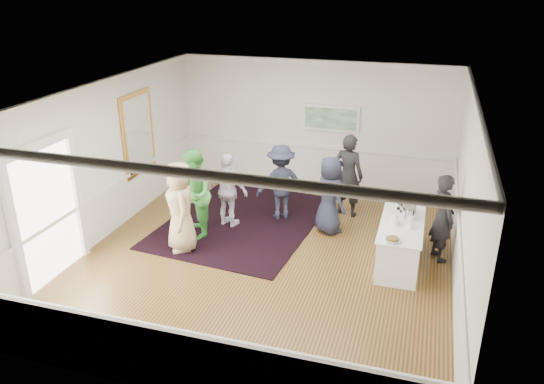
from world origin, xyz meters
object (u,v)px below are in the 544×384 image
(guest_tan, at_px, (180,207))
(nut_bowl, at_px, (393,240))
(guest_dark_a, at_px, (281,182))
(ice_bucket, at_px, (408,213))
(guest_dark_b, at_px, (348,175))
(guest_green, at_px, (194,194))
(guest_navy, at_px, (330,195))
(guest_lilac, at_px, (228,191))
(bartender, at_px, (443,218))
(serving_table, at_px, (400,241))

(guest_tan, distance_m, nut_bowl, 4.08)
(guest_dark_a, xyz_separation_m, ice_bucket, (2.80, -1.06, 0.10))
(guest_dark_a, bearing_deg, guest_dark_b, 172.52)
(guest_green, height_order, ice_bucket, guest_green)
(guest_navy, relative_size, ice_bucket, 6.43)
(guest_lilac, height_order, nut_bowl, guest_lilac)
(ice_bucket, bearing_deg, guest_lilac, 174.76)
(guest_tan, xyz_separation_m, guest_dark_b, (2.85, 2.60, 0.03))
(guest_lilac, xyz_separation_m, nut_bowl, (3.57, -1.39, 0.06))
(guest_lilac, relative_size, guest_dark_a, 0.96)
(guest_tan, distance_m, guest_lilac, 1.37)
(guest_lilac, height_order, guest_dark_a, guest_dark_a)
(guest_navy, distance_m, nut_bowl, 2.26)
(guest_dark_b, xyz_separation_m, ice_bucket, (1.41, -1.67, 0.00))
(guest_green, distance_m, ice_bucket, 4.26)
(guest_green, height_order, nut_bowl, guest_green)
(guest_tan, distance_m, guest_dark_b, 3.86)
(guest_green, distance_m, guest_dark_b, 3.47)
(guest_green, height_order, guest_navy, guest_green)
(guest_navy, xyz_separation_m, ice_bucket, (1.63, -0.69, 0.11))
(bartender, xyz_separation_m, guest_green, (-4.88, -0.50, 0.08))
(bartender, bearing_deg, guest_navy, 50.74)
(guest_tan, bearing_deg, bartender, 66.67)
(serving_table, bearing_deg, guest_dark_b, 125.70)
(guest_tan, bearing_deg, guest_dark_a, 107.63)
(guest_lilac, bearing_deg, bartender, -168.48)
(guest_lilac, xyz_separation_m, guest_dark_a, (0.96, 0.71, 0.04))
(guest_green, relative_size, guest_navy, 1.13)
(guest_lilac, bearing_deg, guest_navy, -156.82)
(guest_dark_a, height_order, guest_navy, guest_dark_a)
(guest_tan, distance_m, ice_bucket, 4.37)
(guest_lilac, bearing_deg, guest_green, 67.94)
(guest_navy, bearing_deg, guest_green, 64.93)
(guest_tan, bearing_deg, guest_dark_b, 96.43)
(guest_dark_b, height_order, nut_bowl, guest_dark_b)
(bartender, distance_m, guest_dark_b, 2.54)
(bartender, xyz_separation_m, guest_navy, (-2.26, 0.53, -0.02))
(guest_navy, bearing_deg, ice_bucket, -159.48)
(guest_dark_b, bearing_deg, ice_bucket, 145.08)
(serving_table, height_order, guest_lilac, guest_lilac)
(bartender, relative_size, guest_lilac, 1.05)
(serving_table, xyz_separation_m, guest_tan, (-4.18, -0.75, 0.49))
(guest_tan, xyz_separation_m, guest_green, (0.02, 0.60, 0.03))
(ice_bucket, bearing_deg, guest_tan, -167.77)
(guest_green, xyz_separation_m, guest_dark_b, (2.84, 2.00, 0.00))
(guest_lilac, relative_size, nut_bowl, 6.07)
(guest_tan, height_order, nut_bowl, guest_tan)
(guest_dark_a, relative_size, nut_bowl, 6.34)
(guest_green, distance_m, guest_navy, 2.81)
(serving_table, bearing_deg, guest_navy, 150.77)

